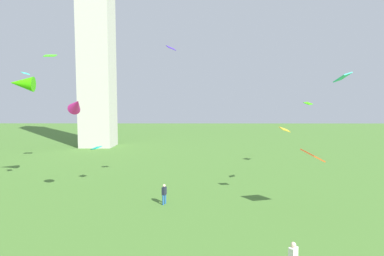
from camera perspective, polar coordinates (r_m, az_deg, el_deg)
person_0 at (r=24.17m, az=-5.25°, el=-12.06°), size 0.38×0.47×1.58m
kite_flying_0 at (r=38.15m, az=20.99°, el=4.34°), size 1.28×1.27×0.38m
kite_flying_1 at (r=39.80m, az=-25.08°, el=12.21°), size 1.36×0.96×0.38m
kite_flying_2 at (r=30.98m, az=-17.56°, el=-3.59°), size 1.21×1.21×0.42m
kite_flying_3 at (r=25.00m, az=17.00°, el=-0.26°), size 0.88×0.81×0.45m
kite_flying_5 at (r=26.46m, az=-3.98°, el=14.77°), size 0.88×0.88×0.47m
kite_flying_6 at (r=22.76m, az=21.75°, el=-4.82°), size 1.85×1.93×1.01m
kite_flying_7 at (r=26.14m, az=26.43°, el=8.52°), size 1.11×1.45×0.76m
kite_flying_8 at (r=29.52m, az=-28.82°, el=8.99°), size 0.90×0.93×0.29m
kite_flying_9 at (r=32.51m, az=-29.32°, el=7.30°), size 2.32×1.79×1.55m
kite_flying_10 at (r=24.67m, az=-20.95°, el=4.05°), size 1.74×1.88×1.47m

